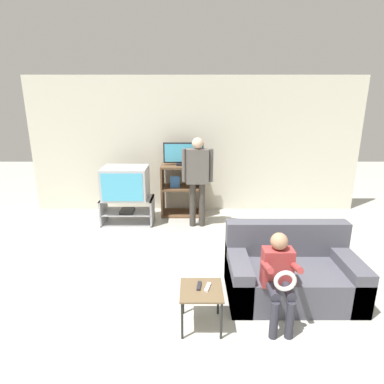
{
  "coord_description": "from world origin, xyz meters",
  "views": [
    {
      "loc": [
        -0.06,
        -2.21,
        2.21
      ],
      "look_at": [
        -0.05,
        2.2,
        0.9
      ],
      "focal_mm": 30.0,
      "sensor_mm": 36.0,
      "label": 1
    }
  ],
  "objects_px": {
    "television_flat": "(182,155)",
    "couch": "(289,273)",
    "television_main": "(124,183)",
    "remote_control_white": "(207,287)",
    "remote_control_black": "(198,286)",
    "person_seated_child": "(278,274)",
    "tv_stand": "(127,211)",
    "snack_table": "(200,294)",
    "media_shelf": "(181,189)",
    "person_standing_adult": "(196,174)"
  },
  "relations": [
    {
      "from": "television_flat",
      "to": "couch",
      "type": "xyz_separation_m",
      "value": [
        1.29,
        -2.66,
        -0.91
      ]
    },
    {
      "from": "television_main",
      "to": "remote_control_white",
      "type": "height_order",
      "value": "television_main"
    },
    {
      "from": "couch",
      "to": "television_main",
      "type": "bearing_deg",
      "value": 136.04
    },
    {
      "from": "remote_control_black",
      "to": "person_seated_child",
      "type": "bearing_deg",
      "value": 7.37
    },
    {
      "from": "tv_stand",
      "to": "television_flat",
      "type": "bearing_deg",
      "value": 23.58
    },
    {
      "from": "television_main",
      "to": "remote_control_black",
      "type": "height_order",
      "value": "television_main"
    },
    {
      "from": "tv_stand",
      "to": "person_seated_child",
      "type": "relative_size",
      "value": 0.97
    },
    {
      "from": "snack_table",
      "to": "couch",
      "type": "bearing_deg",
      "value": 27.4
    },
    {
      "from": "snack_table",
      "to": "media_shelf",
      "type": "bearing_deg",
      "value": 94.87
    },
    {
      "from": "television_main",
      "to": "person_standing_adult",
      "type": "height_order",
      "value": "person_standing_adult"
    },
    {
      "from": "television_flat",
      "to": "media_shelf",
      "type": "bearing_deg",
      "value": 149.09
    },
    {
      "from": "media_shelf",
      "to": "snack_table",
      "type": "bearing_deg",
      "value": -85.13
    },
    {
      "from": "remote_control_black",
      "to": "couch",
      "type": "xyz_separation_m",
      "value": [
        1.06,
        0.49,
        -0.16
      ]
    },
    {
      "from": "television_flat",
      "to": "person_seated_child",
      "type": "bearing_deg",
      "value": -72.2
    },
    {
      "from": "television_main",
      "to": "person_seated_child",
      "type": "height_order",
      "value": "television_main"
    },
    {
      "from": "television_flat",
      "to": "remote_control_white",
      "type": "bearing_deg",
      "value": -84.35
    },
    {
      "from": "tv_stand",
      "to": "television_flat",
      "type": "height_order",
      "value": "television_flat"
    },
    {
      "from": "television_flat",
      "to": "snack_table",
      "type": "relative_size",
      "value": 1.79
    },
    {
      "from": "tv_stand",
      "to": "remote_control_black",
      "type": "relative_size",
      "value": 6.4
    },
    {
      "from": "media_shelf",
      "to": "television_flat",
      "type": "bearing_deg",
      "value": -30.91
    },
    {
      "from": "couch",
      "to": "person_seated_child",
      "type": "xyz_separation_m",
      "value": [
        -0.28,
        -0.49,
        0.29
      ]
    },
    {
      "from": "media_shelf",
      "to": "tv_stand",
      "type": "bearing_deg",
      "value": -155.31
    },
    {
      "from": "person_standing_adult",
      "to": "person_seated_child",
      "type": "bearing_deg",
      "value": -73.56
    },
    {
      "from": "tv_stand",
      "to": "snack_table",
      "type": "distance_m",
      "value": 3.03
    },
    {
      "from": "person_standing_adult",
      "to": "snack_table",
      "type": "bearing_deg",
      "value": -90.05
    },
    {
      "from": "person_seated_child",
      "to": "television_main",
      "type": "bearing_deg",
      "value": 126.76
    },
    {
      "from": "remote_control_white",
      "to": "couch",
      "type": "bearing_deg",
      "value": 43.89
    },
    {
      "from": "media_shelf",
      "to": "remote_control_white",
      "type": "relative_size",
      "value": 6.83
    },
    {
      "from": "media_shelf",
      "to": "remote_control_black",
      "type": "relative_size",
      "value": 6.83
    },
    {
      "from": "tv_stand",
      "to": "media_shelf",
      "type": "xyz_separation_m",
      "value": [
        0.98,
        0.45,
        0.27
      ]
    },
    {
      "from": "television_main",
      "to": "media_shelf",
      "type": "xyz_separation_m",
      "value": [
        1.0,
        0.44,
        -0.25
      ]
    },
    {
      "from": "remote_control_white",
      "to": "person_standing_adult",
      "type": "bearing_deg",
      "value": 107.4
    },
    {
      "from": "remote_control_black",
      "to": "remote_control_white",
      "type": "height_order",
      "value": "same"
    },
    {
      "from": "person_standing_adult",
      "to": "person_seated_child",
      "type": "height_order",
      "value": "person_standing_adult"
    },
    {
      "from": "television_flat",
      "to": "person_standing_adult",
      "type": "xyz_separation_m",
      "value": [
        0.25,
        -0.58,
        -0.23
      ]
    },
    {
      "from": "remote_control_black",
      "to": "person_standing_adult",
      "type": "height_order",
      "value": "person_standing_adult"
    },
    {
      "from": "television_flat",
      "to": "person_standing_adult",
      "type": "height_order",
      "value": "person_standing_adult"
    },
    {
      "from": "television_flat",
      "to": "person_seated_child",
      "type": "distance_m",
      "value": 3.36
    },
    {
      "from": "television_flat",
      "to": "couch",
      "type": "distance_m",
      "value": 3.09
    },
    {
      "from": "person_standing_adult",
      "to": "person_seated_child",
      "type": "distance_m",
      "value": 2.7
    },
    {
      "from": "snack_table",
      "to": "remote_control_white",
      "type": "xyz_separation_m",
      "value": [
        0.06,
        0.02,
        0.07
      ]
    },
    {
      "from": "tv_stand",
      "to": "remote_control_white",
      "type": "bearing_deg",
      "value": -64.27
    },
    {
      "from": "media_shelf",
      "to": "snack_table",
      "type": "distance_m",
      "value": 3.22
    },
    {
      "from": "television_main",
      "to": "person_seated_child",
      "type": "distance_m",
      "value": 3.39
    },
    {
      "from": "person_standing_adult",
      "to": "television_flat",
      "type": "bearing_deg",
      "value": 113.56
    },
    {
      "from": "person_seated_child",
      "to": "couch",
      "type": "bearing_deg",
      "value": 59.74
    },
    {
      "from": "snack_table",
      "to": "person_seated_child",
      "type": "relative_size",
      "value": 0.44
    },
    {
      "from": "television_main",
      "to": "remote_control_black",
      "type": "bearing_deg",
      "value": -65.38
    },
    {
      "from": "television_flat",
      "to": "person_standing_adult",
      "type": "bearing_deg",
      "value": -66.44
    },
    {
      "from": "remote_control_white",
      "to": "couch",
      "type": "height_order",
      "value": "couch"
    }
  ]
}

